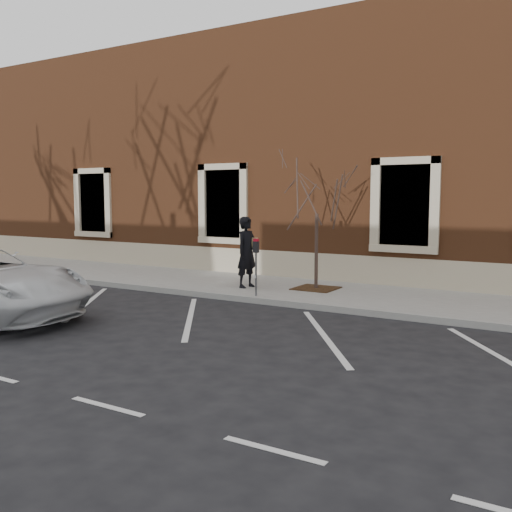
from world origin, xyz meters
The scene contains 9 objects.
ground centered at (0.00, 0.00, 0.00)m, with size 120.00×120.00×0.00m, color #28282B.
sidewalk_near centered at (0.00, 1.75, 0.07)m, with size 40.00×3.50×0.15m, color #B3AFA8.
curb_near centered at (0.00, -0.05, 0.07)m, with size 40.00×0.12×0.15m, color #9E9E99.
parking_stripes centered at (0.00, -2.20, 0.00)m, with size 28.00×4.40×0.01m, color silver, non-canonical shape.
building_civic centered at (0.00, 7.74, 4.00)m, with size 40.00×8.62×8.00m.
man centered at (-0.63, 1.17, 1.12)m, with size 0.71×0.46×1.94m, color black.
parking_meter centered at (0.28, 0.14, 1.15)m, with size 0.13×0.10×1.44m.
tree_grate centered at (1.10, 1.91, 0.16)m, with size 1.08×1.08×0.03m, color #462A16.
sapling centered at (1.10, 1.91, 2.73)m, with size 2.22×2.22×3.69m.
Camera 1 is at (7.59, -11.97, 2.64)m, focal length 40.00 mm.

